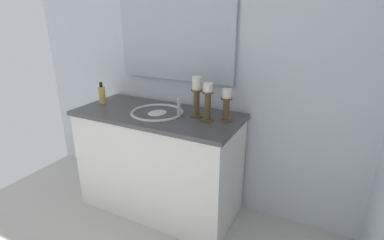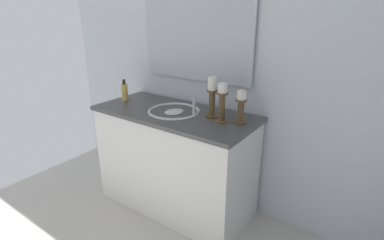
{
  "view_description": "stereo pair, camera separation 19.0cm",
  "coord_description": "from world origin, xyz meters",
  "views": [
    {
      "loc": [
        0.76,
        1.17,
        1.56
      ],
      "look_at": [
        -0.39,
        0.58,
        1.09
      ],
      "focal_mm": 27.62,
      "sensor_mm": 36.0,
      "label": 1
    },
    {
      "loc": [
        0.66,
        1.33,
        1.56
      ],
      "look_at": [
        -0.39,
        0.58,
        1.09
      ],
      "focal_mm": 27.62,
      "sensor_mm": 36.0,
      "label": 2
    }
  ],
  "objects": [
    {
      "name": "candle_holder_mid",
      "position": [
        -1.07,
        0.28,
        1.0
      ],
      "size": [
        0.09,
        0.09,
        0.3
      ],
      "color": "brown",
      "rests_on": "vanity_cabinet"
    },
    {
      "name": "vanity_cabinet",
      "position": [
        -1.01,
        -0.03,
        0.42
      ],
      "size": [
        0.58,
        1.29,
        0.84
      ],
      "color": "white",
      "rests_on": "ground"
    },
    {
      "name": "soap_bottle",
      "position": [
        -1.01,
        -0.57,
        0.91
      ],
      "size": [
        0.06,
        0.06,
        0.18
      ],
      "color": "#E5B259",
      "rests_on": "vanity_cabinet"
    },
    {
      "name": "sink_basin",
      "position": [
        -1.01,
        -0.03,
        0.8
      ],
      "size": [
        0.4,
        0.4,
        0.24
      ],
      "color": "white",
      "rests_on": "vanity_cabinet"
    },
    {
      "name": "candle_holder_short",
      "position": [
        -1.03,
        0.38,
        0.98
      ],
      "size": [
        0.09,
        0.09,
        0.27
      ],
      "color": "brown",
      "rests_on": "vanity_cabinet"
    },
    {
      "name": "wall_left",
      "position": [
        -1.33,
        0.0,
        1.23
      ],
      "size": [
        0.04,
        2.99,
        2.45
      ],
      "primitive_type": "cube",
      "color": "silver",
      "rests_on": "ground"
    },
    {
      "name": "candle_holder_tall",
      "position": [
        -1.08,
        0.5,
        0.96
      ],
      "size": [
        0.09,
        0.09,
        0.23
      ],
      "color": "brown",
      "rests_on": "vanity_cabinet"
    },
    {
      "name": "mirror",
      "position": [
        -1.29,
        -0.03,
        1.35
      ],
      "size": [
        0.02,
        1.0,
        0.61
      ],
      "primitive_type": "cube",
      "color": "silver"
    }
  ]
}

